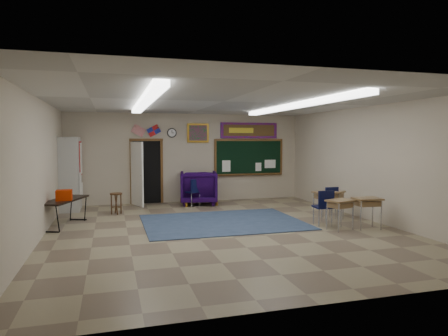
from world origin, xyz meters
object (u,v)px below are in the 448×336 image
object	(u,v)px
wingback_armchair	(199,188)
folding_table	(65,211)
wooden_stool	(116,203)
student_desk_front_right	(333,203)
student_desk_front_left	(326,204)

from	to	relation	value
wingback_armchair	folding_table	size ratio (longest dim) A/B	0.71
wingback_armchair	wooden_stool	bearing A→B (deg)	33.44
student_desk_front_right	folding_table	xyz separation A→B (m)	(-6.96, 0.78, -0.03)
student_desk_front_left	student_desk_front_right	size ratio (longest dim) A/B	1.01
wingback_armchair	wooden_stool	xyz separation A→B (m)	(-2.64, -1.12, -0.23)
wingback_armchair	folding_table	xyz separation A→B (m)	(-3.88, -2.43, -0.18)
student_desk_front_left	folding_table	size ratio (longest dim) A/B	0.44
student_desk_front_left	wooden_stool	distance (m)	5.84
wingback_armchair	student_desk_front_left	size ratio (longest dim) A/B	1.61
student_desk_front_left	folding_table	bearing A→B (deg)	165.78
student_desk_front_left	wooden_stool	xyz separation A→B (m)	(-5.35, 2.33, -0.10)
wingback_armchair	student_desk_front_right	size ratio (longest dim) A/B	1.62
student_desk_front_right	student_desk_front_left	bearing A→B (deg)	-179.51
wingback_armchair	student_desk_front_right	world-z (taller)	wingback_armchair
wingback_armchair	student_desk_front_left	xyz separation A→B (m)	(2.71, -3.45, -0.13)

